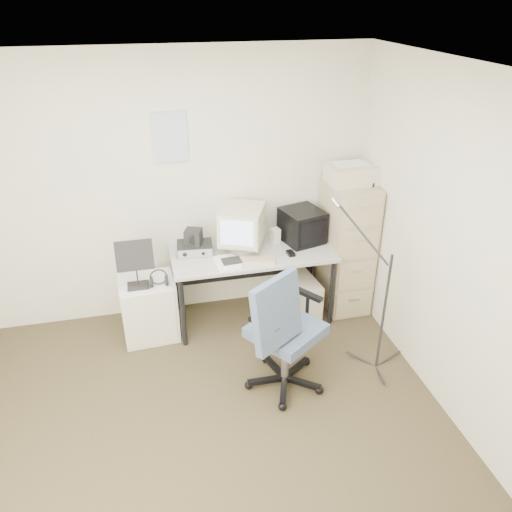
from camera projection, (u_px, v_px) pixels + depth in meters
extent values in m
cube|color=#35321C|center=(212.00, 440.00, 3.62)|extent=(3.60, 3.60, 0.01)
cube|color=white|center=(191.00, 78.00, 2.43)|extent=(3.60, 3.60, 0.01)
cube|color=beige|center=(176.00, 191.00, 4.56)|extent=(3.60, 0.02, 2.50)
cube|color=beige|center=(467.00, 262.00, 3.39)|extent=(0.02, 3.60, 2.50)
cube|color=white|center=(170.00, 137.00, 4.31)|extent=(0.30, 0.02, 0.44)
cube|color=tan|center=(346.00, 247.00, 4.89)|extent=(0.40, 0.60, 1.30)
cube|color=tan|center=(352.00, 174.00, 4.56)|extent=(0.45, 0.31, 0.17)
cube|color=#959595|center=(252.00, 285.00, 4.81)|extent=(1.50, 0.70, 0.73)
cube|color=tan|center=(242.00, 228.00, 4.59)|extent=(0.50, 0.51, 0.42)
cube|color=black|center=(302.00, 226.00, 4.76)|extent=(0.43, 0.44, 0.32)
cube|color=beige|center=(275.00, 236.00, 4.76)|extent=(0.10, 0.10, 0.15)
cube|color=tan|center=(252.00, 261.00, 4.45)|extent=(0.44, 0.24, 0.02)
cube|color=black|center=(291.00, 253.00, 4.57)|extent=(0.07, 0.10, 0.03)
cube|color=black|center=(195.00, 248.00, 4.59)|extent=(0.34, 0.26, 0.09)
cube|color=black|center=(193.00, 237.00, 4.53)|extent=(0.18, 0.18, 0.14)
cube|color=white|center=(227.00, 263.00, 4.42)|extent=(0.23, 0.30, 0.02)
cube|color=tan|center=(304.00, 297.00, 4.90)|extent=(0.24, 0.46, 0.41)
cube|color=#4A5F7A|center=(286.00, 328.00, 3.87)|extent=(0.90, 0.90, 1.12)
cube|color=silver|center=(149.00, 308.00, 4.57)|extent=(0.51, 0.42, 0.60)
cube|color=black|center=(136.00, 263.00, 4.23)|extent=(0.31, 0.17, 0.46)
torus|color=black|center=(159.00, 280.00, 4.32)|extent=(0.19, 0.19, 0.03)
cylinder|color=black|center=(386.00, 297.00, 3.98)|extent=(0.03, 0.03, 1.43)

